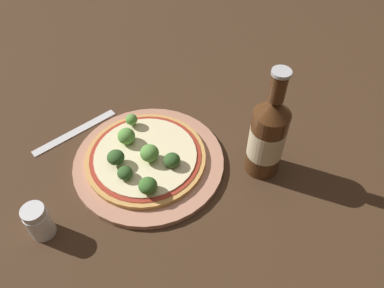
{
  "coord_description": "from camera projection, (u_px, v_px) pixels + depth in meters",
  "views": [
    {
      "loc": [
        0.4,
        -0.3,
        0.58
      ],
      "look_at": [
        0.08,
        0.04,
        0.06
      ],
      "focal_mm": 35.0,
      "sensor_mm": 36.0,
      "label": 1
    }
  ],
  "objects": [
    {
      "name": "ground_plane",
      "position": [
        149.0,
        154.0,
        0.76
      ],
      "size": [
        3.0,
        3.0,
        0.0
      ],
      "primitive_type": "plane",
      "color": "#3D2819"
    },
    {
      "name": "plate",
      "position": [
        149.0,
        162.0,
        0.74
      ],
      "size": [
        0.29,
        0.29,
        0.01
      ],
      "color": "tan",
      "rests_on": "ground_plane"
    },
    {
      "name": "pizza",
      "position": [
        146.0,
        157.0,
        0.73
      ],
      "size": [
        0.23,
        0.23,
        0.01
      ],
      "color": "tan",
      "rests_on": "plate"
    },
    {
      "name": "broccoli_floret_0",
      "position": [
        148.0,
        186.0,
        0.66
      ],
      "size": [
        0.03,
        0.03,
        0.03
      ],
      "color": "#6B8E51",
      "rests_on": "pizza"
    },
    {
      "name": "broccoli_floret_1",
      "position": [
        125.0,
        173.0,
        0.68
      ],
      "size": [
        0.03,
        0.03,
        0.02
      ],
      "color": "#6B8E51",
      "rests_on": "pizza"
    },
    {
      "name": "broccoli_floret_2",
      "position": [
        150.0,
        153.0,
        0.7
      ],
      "size": [
        0.04,
        0.04,
        0.03
      ],
      "color": "#6B8E51",
      "rests_on": "pizza"
    },
    {
      "name": "broccoli_floret_3",
      "position": [
        171.0,
        160.0,
        0.7
      ],
      "size": [
        0.03,
        0.03,
        0.03
      ],
      "color": "#6B8E51",
      "rests_on": "pizza"
    },
    {
      "name": "broccoli_floret_4",
      "position": [
        132.0,
        120.0,
        0.77
      ],
      "size": [
        0.02,
        0.02,
        0.03
      ],
      "color": "#6B8E51",
      "rests_on": "pizza"
    },
    {
      "name": "broccoli_floret_5",
      "position": [
        126.0,
        136.0,
        0.73
      ],
      "size": [
        0.03,
        0.03,
        0.03
      ],
      "color": "#6B8E51",
      "rests_on": "pizza"
    },
    {
      "name": "broccoli_floret_6",
      "position": [
        116.0,
        157.0,
        0.7
      ],
      "size": [
        0.03,
        0.03,
        0.03
      ],
      "color": "#6B8E51",
      "rests_on": "pizza"
    },
    {
      "name": "beer_bottle",
      "position": [
        268.0,
        136.0,
        0.67
      ],
      "size": [
        0.07,
        0.07,
        0.23
      ],
      "color": "#472814",
      "rests_on": "ground_plane"
    },
    {
      "name": "pepper_shaker",
      "position": [
        38.0,
        221.0,
        0.62
      ],
      "size": [
        0.04,
        0.04,
        0.07
      ],
      "color": "silver",
      "rests_on": "ground_plane"
    },
    {
      "name": "fork",
      "position": [
        75.0,
        132.0,
        0.8
      ],
      "size": [
        0.04,
        0.19,
        0.0
      ],
      "rotation": [
        0.0,
        0.0,
        1.47
      ],
      "color": "silver",
      "rests_on": "ground_plane"
    }
  ]
}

